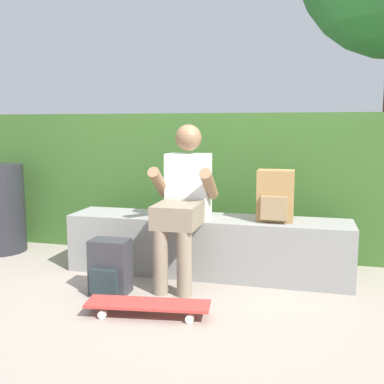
# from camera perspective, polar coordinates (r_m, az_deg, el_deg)

# --- Properties ---
(ground_plane) EXTENTS (24.00, 24.00, 0.00)m
(ground_plane) POSITION_cam_1_polar(r_m,az_deg,el_deg) (3.56, 0.89, -11.63)
(ground_plane) COLOR gray
(bench_main) EXTENTS (2.30, 0.44, 0.48)m
(bench_main) POSITION_cam_1_polar(r_m,az_deg,el_deg) (3.75, 1.91, -6.77)
(bench_main) COLOR gray
(bench_main) RESTS_ON ground
(person_skater) EXTENTS (0.49, 0.62, 1.23)m
(person_skater) POSITION_cam_1_polar(r_m,az_deg,el_deg) (3.49, -1.07, -0.65)
(person_skater) COLOR white
(person_skater) RESTS_ON ground
(skateboard_near_person) EXTENTS (0.82, 0.31, 0.09)m
(skateboard_near_person) POSITION_cam_1_polar(r_m,az_deg,el_deg) (3.01, -5.59, -13.97)
(skateboard_near_person) COLOR #BC3833
(skateboard_near_person) RESTS_ON ground
(backpack_on_bench) EXTENTS (0.28, 0.23, 0.40)m
(backpack_on_bench) POSITION_cam_1_polar(r_m,az_deg,el_deg) (3.58, 10.46, -0.57)
(backpack_on_bench) COLOR #A37A47
(backpack_on_bench) RESTS_ON bench_main
(backpack_on_ground) EXTENTS (0.28, 0.23, 0.40)m
(backpack_on_ground) POSITION_cam_1_polar(r_m,az_deg,el_deg) (3.39, -10.33, -9.36)
(backpack_on_ground) COLOR #333338
(backpack_on_ground) RESTS_ON ground
(hedge_row) EXTENTS (5.60, 0.76, 1.33)m
(hedge_row) POSITION_cam_1_polar(r_m,az_deg,el_deg) (4.56, 3.29, 1.40)
(hedge_row) COLOR #355C24
(hedge_row) RESTS_ON ground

